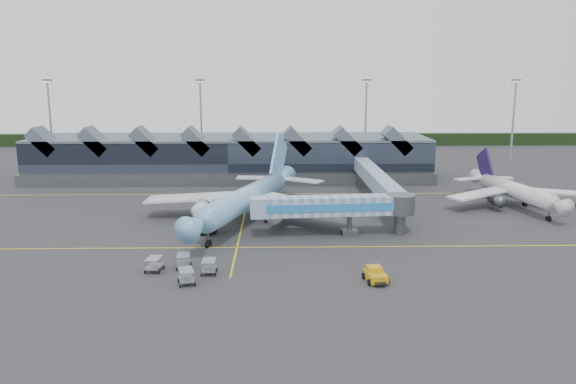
{
  "coord_description": "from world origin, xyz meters",
  "views": [
    {
      "loc": [
        5.44,
        -82.03,
        22.91
      ],
      "look_at": [
        7.29,
        5.48,
        5.0
      ],
      "focal_mm": 35.0,
      "sensor_mm": 36.0,
      "label": 1
    }
  ],
  "objects_px": {
    "fuel_truck": "(204,214)",
    "pushback_tug": "(375,275)",
    "main_airliner": "(249,197)",
    "jet_bridge": "(343,207)",
    "regional_jet": "(513,190)"
  },
  "relations": [
    {
      "from": "main_airliner",
      "to": "jet_bridge",
      "type": "height_order",
      "value": "main_airliner"
    },
    {
      "from": "regional_jet",
      "to": "fuel_truck",
      "type": "distance_m",
      "value": 55.45
    },
    {
      "from": "main_airliner",
      "to": "pushback_tug",
      "type": "distance_m",
      "value": 32.47
    },
    {
      "from": "main_airliner",
      "to": "regional_jet",
      "type": "distance_m",
      "value": 47.92
    },
    {
      "from": "main_airliner",
      "to": "regional_jet",
      "type": "bearing_deg",
      "value": 29.65
    },
    {
      "from": "regional_jet",
      "to": "jet_bridge",
      "type": "height_order",
      "value": "regional_jet"
    },
    {
      "from": "fuel_truck",
      "to": "pushback_tug",
      "type": "xyz_separation_m",
      "value": [
        22.57,
        -24.28,
        -1.31
      ]
    },
    {
      "from": "main_airliner",
      "to": "jet_bridge",
      "type": "distance_m",
      "value": 16.91
    },
    {
      "from": "main_airliner",
      "to": "pushback_tug",
      "type": "bearing_deg",
      "value": -42.08
    },
    {
      "from": "main_airliner",
      "to": "regional_jet",
      "type": "height_order",
      "value": "main_airliner"
    },
    {
      "from": "pushback_tug",
      "to": "regional_jet",
      "type": "bearing_deg",
      "value": 41.69
    },
    {
      "from": "regional_jet",
      "to": "main_airliner",
      "type": "bearing_deg",
      "value": -178.15
    },
    {
      "from": "pushback_tug",
      "to": "main_airliner",
      "type": "bearing_deg",
      "value": 110.88
    },
    {
      "from": "regional_jet",
      "to": "jet_bridge",
      "type": "xyz_separation_m",
      "value": [
        -32.83,
        -18.17,
        1.24
      ]
    },
    {
      "from": "regional_jet",
      "to": "pushback_tug",
      "type": "xyz_separation_m",
      "value": [
        -31.32,
        -37.26,
        -2.35
      ]
    }
  ]
}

